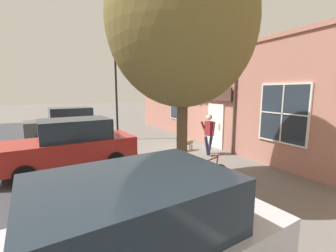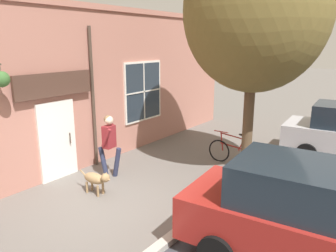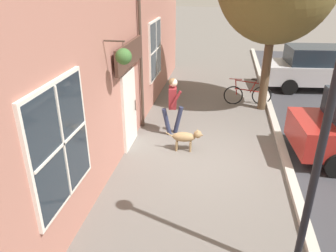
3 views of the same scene
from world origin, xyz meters
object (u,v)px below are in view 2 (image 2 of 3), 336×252
at_px(pedestrian_walking, 109,140).
at_px(dog_on_leash, 96,179).
at_px(parked_car_mid_block, 314,219).
at_px(leaning_bicycle, 235,152).
at_px(street_tree_by_curb, 253,14).

relative_size(pedestrian_walking, dog_on_leash, 1.68).
xyz_separation_m(dog_on_leash, parked_car_mid_block, (4.83, 0.29, 0.48)).
xyz_separation_m(leaning_bicycle, parked_car_mid_block, (3.04, -3.59, 0.50)).
bearing_deg(dog_on_leash, parked_car_mid_block, 3.47).
bearing_deg(street_tree_by_curb, pedestrian_walking, -137.95).
distance_m(pedestrian_walking, parked_car_mid_block, 5.40).
distance_m(street_tree_by_curb, leaning_bicycle, 3.95).
distance_m(street_tree_by_curb, parked_car_mid_block, 5.31).
bearing_deg(parked_car_mid_block, dog_on_leash, -176.53).
distance_m(dog_on_leash, leaning_bicycle, 4.28).
height_order(pedestrian_walking, parked_car_mid_block, parked_car_mid_block).
bearing_deg(dog_on_leash, street_tree_by_curb, 56.91).
bearing_deg(parked_car_mid_block, pedestrian_walking, 172.92).
bearing_deg(dog_on_leash, leaning_bicycle, 65.25).
bearing_deg(leaning_bicycle, street_tree_by_curb, -41.10).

